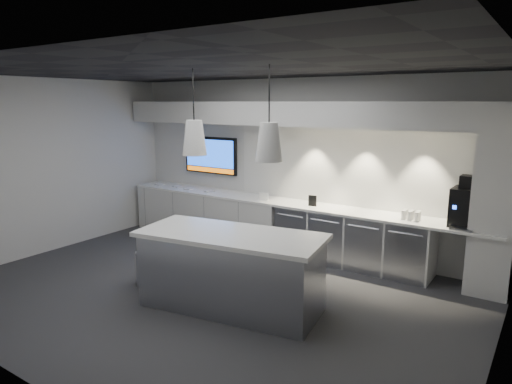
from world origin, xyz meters
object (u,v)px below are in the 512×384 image
Objects in this scene: bin at (148,268)px; coffee_machine at (467,206)px; island at (231,270)px; wall_tv at (211,155)px.

coffee_machine is at bearing 32.45° from bin.
island reaches higher than bin.
island is 3.36m from coffee_machine.
wall_tv is 1.76× the size of coffee_machine.
coffee_machine is at bearing 36.07° from island.
island is at bearing -46.70° from wall_tv.
bin is at bearing -69.66° from wall_tv.
coffee_machine reaches higher than bin.
island is at bearing -133.05° from coffee_machine.
island is at bearing 2.05° from bin.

